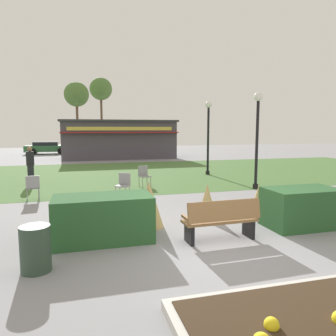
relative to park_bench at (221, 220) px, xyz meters
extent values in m
plane|color=gray|center=(-0.26, -0.47, -0.48)|extent=(80.00, 80.00, 0.00)
cube|color=#446B33|center=(-0.26, 11.20, -0.48)|extent=(36.00, 12.00, 0.01)
sphere|color=yellow|center=(-0.85, -3.28, -0.29)|extent=(0.18, 0.18, 0.18)
cube|color=olive|center=(0.00, 0.07, -0.03)|extent=(1.71, 0.53, 0.06)
cube|color=olive|center=(0.00, -0.15, 0.25)|extent=(1.70, 0.18, 0.44)
cube|color=black|center=(-0.73, 0.05, -0.26)|extent=(0.09, 0.44, 0.45)
cube|color=black|center=(0.73, 0.09, -0.26)|extent=(0.09, 0.44, 0.45)
cube|color=olive|center=(-0.81, 0.04, 0.09)|extent=(0.07, 0.44, 0.06)
cube|color=olive|center=(0.81, 0.09, 0.09)|extent=(0.07, 0.44, 0.06)
cube|color=#28562B|center=(-2.52, 0.72, 0.03)|extent=(2.15, 1.10, 1.02)
cube|color=#28562B|center=(2.42, 0.44, 0.01)|extent=(1.84, 1.10, 0.99)
cone|color=tan|center=(-1.33, 1.45, 0.11)|extent=(0.74, 0.74, 1.18)
cone|color=tan|center=(0.41, 1.86, 0.00)|extent=(0.54, 0.54, 0.96)
cone|color=tan|center=(1.82, 1.48, 0.00)|extent=(0.62, 0.62, 0.96)
cylinder|color=black|center=(4.04, 5.44, -0.38)|extent=(0.22, 0.22, 0.20)
cylinder|color=black|center=(4.04, 5.44, 1.33)|extent=(0.12, 0.12, 3.61)
sphere|color=white|center=(4.04, 5.44, 3.29)|extent=(0.36, 0.36, 0.36)
cylinder|color=black|center=(3.70, 9.86, -0.38)|extent=(0.22, 0.22, 0.20)
cylinder|color=black|center=(3.70, 9.86, 1.33)|extent=(0.12, 0.12, 3.61)
sphere|color=white|center=(3.70, 9.86, 3.29)|extent=(0.36, 0.36, 0.36)
cylinder|color=#2D4233|center=(-3.77, -0.56, -0.07)|extent=(0.52, 0.52, 0.82)
cube|color=#47424C|center=(0.19, 21.17, 1.04)|extent=(9.20, 3.71, 3.05)
cube|color=#333338|center=(0.19, 21.17, 2.65)|extent=(9.50, 4.01, 0.16)
cube|color=maroon|center=(0.19, 19.14, 1.71)|extent=(9.30, 0.36, 0.08)
cube|color=#D8CC4C|center=(0.19, 19.30, 2.02)|extent=(8.28, 0.04, 0.28)
cube|color=gray|center=(-0.33, 7.09, -0.03)|extent=(0.53, 0.53, 0.04)
cube|color=gray|center=(-0.38, 7.29, 0.19)|extent=(0.44, 0.14, 0.44)
cylinder|color=gray|center=(-0.47, 6.86, -0.26)|extent=(0.03, 0.03, 0.45)
cylinder|color=gray|center=(-0.10, 6.95, -0.26)|extent=(0.03, 0.03, 0.45)
cylinder|color=gray|center=(-0.56, 7.23, -0.26)|extent=(0.03, 0.03, 0.45)
cylinder|color=gray|center=(-0.19, 7.32, -0.26)|extent=(0.03, 0.03, 0.45)
cube|color=gray|center=(-1.55, 5.04, -0.03)|extent=(0.60, 0.60, 0.04)
cube|color=gray|center=(-1.45, 5.21, 0.19)|extent=(0.40, 0.25, 0.44)
cylinder|color=gray|center=(-1.80, 4.97, -0.26)|extent=(0.03, 0.03, 0.45)
cylinder|color=gray|center=(-1.47, 4.78, -0.26)|extent=(0.03, 0.03, 0.45)
cylinder|color=gray|center=(-1.62, 5.30, -0.26)|extent=(0.03, 0.03, 0.45)
cylinder|color=gray|center=(-1.29, 5.11, -0.26)|extent=(0.03, 0.03, 0.45)
cube|color=gray|center=(-4.61, 5.50, -0.03)|extent=(0.51, 0.51, 0.04)
cube|color=gray|center=(-4.58, 5.30, 0.19)|extent=(0.44, 0.11, 0.44)
cylinder|color=gray|center=(-4.46, 5.71, -0.26)|extent=(0.03, 0.03, 0.45)
cylinder|color=gray|center=(-4.83, 5.65, -0.26)|extent=(0.03, 0.03, 0.45)
cylinder|color=gray|center=(-4.39, 5.34, -0.26)|extent=(0.03, 0.03, 0.45)
cylinder|color=gray|center=(-4.77, 5.28, -0.26)|extent=(0.03, 0.03, 0.45)
cylinder|color=#23232D|center=(-5.17, 9.17, -0.06)|extent=(0.28, 0.28, 0.85)
cylinder|color=black|center=(-5.17, 9.17, 0.68)|extent=(0.34, 0.34, 0.62)
sphere|color=#8C6647|center=(-5.17, 9.17, 1.10)|extent=(0.22, 0.22, 0.22)
cube|color=#2D6638|center=(-6.14, 27.62, 0.07)|extent=(4.20, 1.80, 0.60)
cube|color=black|center=(-6.29, 27.62, 0.50)|extent=(2.31, 1.59, 0.44)
cylinder|color=black|center=(-4.83, 28.54, -0.16)|extent=(0.64, 0.22, 0.64)
cylinder|color=black|center=(-4.83, 26.70, -0.16)|extent=(0.64, 0.22, 0.64)
cylinder|color=black|center=(-7.44, 28.54, -0.16)|extent=(0.64, 0.22, 0.64)
cylinder|color=black|center=(-7.44, 26.70, -0.16)|extent=(0.64, 0.22, 0.64)
cube|color=#B7BABF|center=(-1.16, 27.62, 0.07)|extent=(4.26, 1.95, 0.60)
cube|color=black|center=(-1.31, 27.62, 0.50)|extent=(2.37, 1.67, 0.44)
cylinder|color=black|center=(0.17, 28.49, -0.16)|extent=(0.65, 0.24, 0.64)
cylinder|color=black|center=(0.11, 26.65, -0.16)|extent=(0.65, 0.24, 0.64)
cylinder|color=black|center=(-2.43, 28.58, -0.16)|extent=(0.65, 0.24, 0.64)
cylinder|color=black|center=(-2.50, 26.74, -0.16)|extent=(0.65, 0.24, 0.64)
cube|color=black|center=(4.09, 27.62, 0.07)|extent=(4.27, 1.96, 0.60)
cube|color=black|center=(3.94, 27.61, 0.50)|extent=(2.37, 1.67, 0.44)
cylinder|color=black|center=(5.36, 28.59, -0.16)|extent=(0.65, 0.24, 0.64)
cylinder|color=black|center=(5.43, 26.75, -0.16)|extent=(0.65, 0.24, 0.64)
cylinder|color=black|center=(2.76, 28.49, -0.16)|extent=(0.65, 0.24, 0.64)
cylinder|color=black|center=(2.83, 26.65, -0.16)|extent=(0.65, 0.24, 0.64)
cylinder|color=brown|center=(-3.23, 32.56, 2.17)|extent=(0.28, 0.28, 5.31)
sphere|color=#4C7233|center=(-3.23, 32.56, 5.93)|extent=(2.80, 2.80, 2.80)
cylinder|color=brown|center=(-0.29, 35.54, 2.70)|extent=(0.28, 0.28, 6.35)
sphere|color=#4C7233|center=(-0.29, 35.54, 6.97)|extent=(2.80, 2.80, 2.80)
camera|label=1|loc=(-2.95, -6.36, 2.00)|focal=34.38mm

